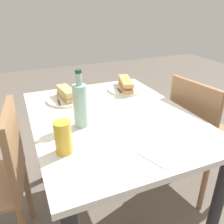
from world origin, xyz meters
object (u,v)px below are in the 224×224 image
at_px(plate_near, 126,89).
at_px(knife_near, 118,89).
at_px(knife_far, 58,100).
at_px(beer_glass, 63,138).
at_px(baguette_sandwich_near, 126,84).
at_px(water_bottle, 80,105).
at_px(baguette_sandwich_far, 66,93).
at_px(plate_far, 67,99).
at_px(chair_near, 199,131).
at_px(dining_table, 112,132).

height_order(plate_near, knife_near, knife_near).
distance_m(knife_far, beer_glass, 0.55).
bearing_deg(knife_near, baguette_sandwich_near, -94.90).
height_order(knife_near, water_bottle, water_bottle).
distance_m(baguette_sandwich_far, knife_far, 0.07).
xyz_separation_m(plate_far, water_bottle, (-0.36, 0.01, 0.11)).
distance_m(baguette_sandwich_near, water_bottle, 0.59).
bearing_deg(chair_near, plate_near, 45.45).
distance_m(plate_near, water_bottle, 0.60).
height_order(chair_near, plate_near, chair_near).
xyz_separation_m(knife_far, water_bottle, (-0.35, -0.05, 0.10)).
relative_size(knife_near, plate_far, 0.69).
distance_m(baguette_sandwich_near, baguette_sandwich_far, 0.43).
bearing_deg(water_bottle, knife_near, -44.51).
relative_size(dining_table, knife_near, 6.20).
relative_size(plate_near, plate_far, 1.00).
relative_size(chair_near, water_bottle, 2.95).
bearing_deg(baguette_sandwich_far, chair_near, -113.57).
distance_m(plate_far, knife_far, 0.06).
height_order(plate_far, water_bottle, water_bottle).
relative_size(plate_far, knife_far, 1.43).
bearing_deg(baguette_sandwich_far, knife_far, 107.72).
bearing_deg(knife_near, plate_near, -94.90).
bearing_deg(water_bottle, plate_near, -48.87).
xyz_separation_m(chair_near, knife_near, (0.38, 0.44, 0.25)).
bearing_deg(plate_far, water_bottle, 178.84).
bearing_deg(knife_near, beer_glass, 138.65).
bearing_deg(knife_near, dining_table, 150.68).
relative_size(plate_far, beer_glass, 1.79).
height_order(dining_table, plate_far, plate_far).
relative_size(dining_table, plate_far, 4.30).
xyz_separation_m(knife_near, knife_far, (-0.05, 0.44, 0.00)).
bearing_deg(beer_glass, knife_far, -8.66).
relative_size(knife_far, beer_glass, 1.25).
xyz_separation_m(baguette_sandwich_near, knife_far, (-0.04, 0.49, -0.03)).
distance_m(knife_near, baguette_sandwich_far, 0.38).
xyz_separation_m(chair_near, beer_glass, (-0.20, 0.96, 0.30)).
height_order(dining_table, beer_glass, beer_glass).
xyz_separation_m(knife_near, beer_glass, (-0.59, 0.52, 0.05)).
relative_size(dining_table, chair_near, 1.27).
distance_m(knife_near, knife_far, 0.44).
bearing_deg(plate_near, knife_far, 94.65).
bearing_deg(dining_table, beer_glass, 127.15).
height_order(plate_near, baguette_sandwich_near, baguette_sandwich_near).
xyz_separation_m(knife_far, beer_glass, (-0.54, 0.08, 0.05)).
relative_size(dining_table, plate_near, 4.30).
distance_m(chair_near, plate_far, 0.92).
height_order(dining_table, plate_near, plate_near).
relative_size(knife_near, baguette_sandwich_far, 0.88).
distance_m(baguette_sandwich_near, beer_glass, 0.82).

